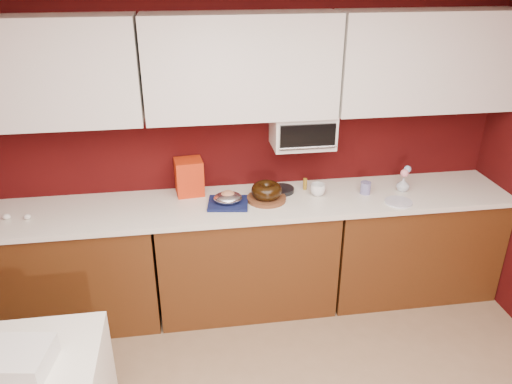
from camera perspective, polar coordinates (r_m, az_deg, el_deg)
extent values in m
cube|color=#3D0808|center=(3.80, -1.88, 5.68)|extent=(4.00, 0.02, 2.50)
cube|color=#532B10|center=(3.97, -20.82, -8.40)|extent=(1.31, 0.58, 0.86)
cube|color=#532B10|center=(3.89, -1.16, -7.33)|extent=(1.31, 0.58, 0.86)
cube|color=#532B10|center=(4.24, 17.10, -5.57)|extent=(1.31, 0.58, 0.86)
cube|color=white|center=(3.66, -1.23, -1.39)|extent=(4.00, 0.62, 0.04)
cube|color=white|center=(3.58, -23.91, 12.34)|extent=(1.31, 0.33, 0.70)
cube|color=white|center=(3.49, -1.69, 14.12)|extent=(1.31, 0.33, 0.70)
cube|color=white|center=(3.88, 18.91, 13.95)|extent=(1.31, 0.33, 0.70)
cube|color=white|center=(3.70, 5.34, 7.09)|extent=(0.45, 0.30, 0.25)
cube|color=black|center=(3.56, 5.94, 6.29)|extent=(0.40, 0.02, 0.18)
cylinder|color=silver|center=(3.57, 5.95, 5.08)|extent=(0.42, 0.02, 0.02)
cylinder|color=brown|center=(3.67, 1.21, -0.76)|extent=(0.36, 0.36, 0.03)
torus|color=black|center=(3.64, 1.22, 0.18)|extent=(0.29, 0.29, 0.09)
cube|color=#111843|center=(3.61, -3.21, -1.30)|extent=(0.32, 0.28, 0.02)
ellipsoid|color=silver|center=(3.59, -3.23, -0.67)|extent=(0.25, 0.22, 0.08)
ellipsoid|color=tan|center=(3.58, -3.24, -0.31)|extent=(0.12, 0.11, 0.06)
cube|color=#AC100B|center=(3.76, -7.65, 1.72)|extent=(0.22, 0.20, 0.27)
cylinder|color=black|center=(3.80, 2.98, 0.25)|extent=(0.24, 0.24, 0.03)
imported|color=white|center=(3.76, 7.08, 0.40)|extent=(0.13, 0.13, 0.11)
cylinder|color=navy|center=(3.85, 12.41, 0.46)|extent=(0.10, 0.10, 0.09)
imported|color=#B3BFCB|center=(3.96, 16.46, 0.91)|extent=(0.09, 0.09, 0.12)
sphere|color=pink|center=(3.93, 16.61, 2.09)|extent=(0.06, 0.06, 0.06)
sphere|color=#8BB4DF|center=(3.95, 16.93, 2.52)|extent=(0.05, 0.05, 0.05)
cylinder|color=silver|center=(3.78, 15.98, -1.10)|extent=(0.26, 0.26, 0.01)
cylinder|color=olive|center=(3.85, 5.63, 0.92)|extent=(0.03, 0.03, 0.09)
ellipsoid|color=silver|center=(3.80, -26.61, -2.54)|extent=(0.06, 0.05, 0.04)
ellipsoid|color=silver|center=(3.74, -24.68, -2.59)|extent=(0.06, 0.05, 0.04)
cube|color=silver|center=(2.71, -25.90, -16.97)|extent=(0.36, 0.32, 0.11)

